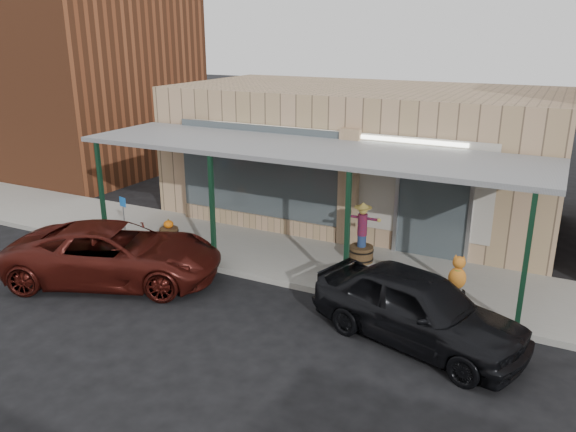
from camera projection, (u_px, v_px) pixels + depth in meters
The scene contains 10 objects.
ground at pixel (229, 321), 11.91m from camera, with size 120.00×120.00×0.00m, color black.
sidewalk at pixel (302, 259), 14.94m from camera, with size 40.00×3.20×0.15m, color gray.
storefront at pixel (363, 153), 18.17m from camera, with size 12.00×6.25×4.20m.
awning at pixel (302, 151), 13.99m from camera, with size 12.00×3.00×3.04m.
block_buildings_near at pixel (437, 101), 17.67m from camera, with size 61.00×8.00×8.00m.
barrel_scarecrow at pixel (362, 242), 14.47m from camera, with size 0.94×0.79×1.60m.
barrel_pumpkin at pixel (169, 232), 16.08m from camera, with size 0.63×0.63×0.63m.
handicap_sign at pixel (124, 213), 15.78m from camera, with size 0.27×0.08×1.30m.
parked_sedan at pixel (418, 308), 10.92m from camera, with size 4.61×2.86×1.59m.
car_maroon at pixel (115, 253), 13.64m from camera, with size 2.36×5.11×1.42m, color #43120D.
Camera 1 is at (5.93, -8.90, 5.84)m, focal length 35.00 mm.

